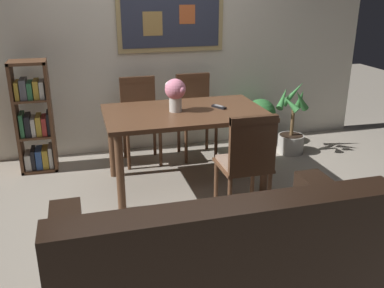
% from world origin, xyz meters
% --- Properties ---
extents(ground_plane, '(12.00, 12.00, 0.00)m').
position_xyz_m(ground_plane, '(0.00, 0.00, 0.00)').
color(ground_plane, gray).
extents(wall_back_with_painting, '(5.20, 0.14, 2.60)m').
position_xyz_m(wall_back_with_painting, '(0.00, 1.66, 1.30)').
color(wall_back_with_painting, silver).
rests_on(wall_back_with_painting, ground_plane).
extents(dining_table, '(1.48, 0.90, 0.74)m').
position_xyz_m(dining_table, '(0.09, 0.51, 0.64)').
color(dining_table, brown).
rests_on(dining_table, ground_plane).
extents(dining_chair_near_right, '(0.40, 0.41, 0.91)m').
position_xyz_m(dining_chair_near_right, '(0.41, -0.24, 0.54)').
color(dining_chair_near_right, brown).
rests_on(dining_chair_near_right, ground_plane).
extents(dining_chair_far_right, '(0.40, 0.41, 0.91)m').
position_xyz_m(dining_chair_far_right, '(0.40, 1.27, 0.54)').
color(dining_chair_far_right, brown).
rests_on(dining_chair_far_right, ground_plane).
extents(dining_chair_far_left, '(0.40, 0.41, 0.91)m').
position_xyz_m(dining_chair_far_left, '(-0.22, 1.26, 0.54)').
color(dining_chair_far_left, brown).
rests_on(dining_chair_far_left, ground_plane).
extents(leather_couch, '(1.80, 0.84, 0.84)m').
position_xyz_m(leather_couch, '(-0.17, -1.21, 0.31)').
color(leather_couch, black).
rests_on(leather_couch, ground_plane).
extents(bookshelf, '(0.36, 0.28, 1.14)m').
position_xyz_m(bookshelf, '(-1.30, 1.26, 0.52)').
color(bookshelf, brown).
rests_on(bookshelf, ground_plane).
extents(potted_ivy, '(0.37, 0.37, 0.56)m').
position_xyz_m(potted_ivy, '(1.25, 1.38, 0.31)').
color(potted_ivy, '#4C4742').
rests_on(potted_ivy, ground_plane).
extents(potted_palm, '(0.40, 0.39, 0.83)m').
position_xyz_m(potted_palm, '(1.48, 1.01, 0.27)').
color(potted_palm, '#B2ADA3').
rests_on(potted_palm, ground_plane).
extents(flower_vase, '(0.20, 0.21, 0.30)m').
position_xyz_m(flower_vase, '(0.01, 0.52, 0.92)').
color(flower_vase, beige).
rests_on(flower_vase, dining_table).
extents(tv_remote, '(0.11, 0.16, 0.02)m').
position_xyz_m(tv_remote, '(0.43, 0.52, 0.75)').
color(tv_remote, black).
rests_on(tv_remote, dining_table).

